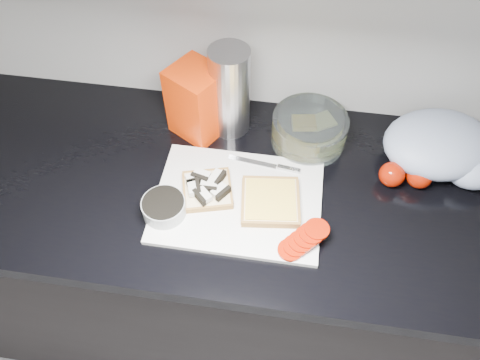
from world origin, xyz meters
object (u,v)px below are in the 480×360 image
(glass_bowl, at_px, (309,130))
(bread_bag, at_px, (197,102))
(steel_canister, at_px, (230,92))
(cutting_board, at_px, (238,201))

(glass_bowl, xyz_separation_m, bread_bag, (-0.30, 0.00, 0.06))
(glass_bowl, distance_m, steel_canister, 0.23)
(cutting_board, distance_m, bread_bag, 0.29)
(cutting_board, relative_size, glass_bowl, 2.02)
(glass_bowl, relative_size, bread_bag, 1.00)
(cutting_board, bearing_deg, glass_bowl, 56.13)
(bread_bag, bearing_deg, glass_bowl, 30.63)
(cutting_board, xyz_separation_m, glass_bowl, (0.15, 0.23, 0.03))
(cutting_board, relative_size, steel_canister, 1.60)
(cutting_board, distance_m, steel_canister, 0.29)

